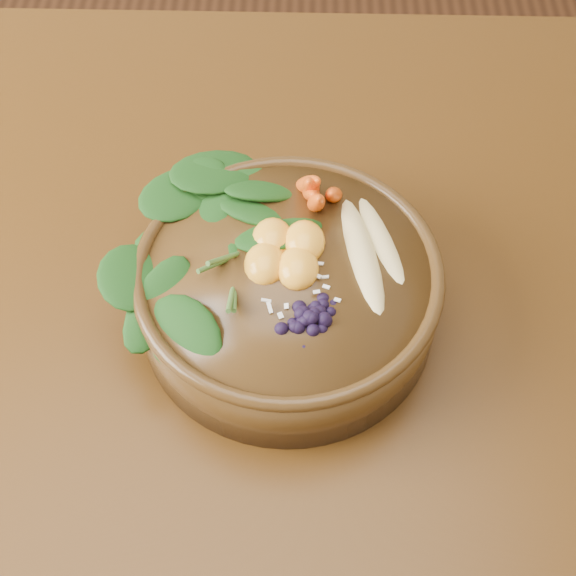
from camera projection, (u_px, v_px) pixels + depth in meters
name	position (u px, v px, depth m)	size (l,w,h in m)	color
ground	(188.00, 492.00, 1.53)	(4.00, 4.00, 0.00)	#381E0F
dining_table	(134.00, 295.00, 1.00)	(1.60, 0.90, 0.75)	#331C0C
stoneware_bowl	(288.00, 294.00, 0.84)	(0.31, 0.31, 0.08)	#442D12
kale_heap	(225.00, 217.00, 0.81)	(0.20, 0.18, 0.05)	#174712
carrot_cluster	(318.00, 169.00, 0.82)	(0.06, 0.06, 0.09)	#FF5C18
banana_halves	(373.00, 238.00, 0.81)	(0.09, 0.18, 0.03)	#E0CC84
mandarin_cluster	(285.00, 244.00, 0.80)	(0.09, 0.10, 0.03)	#FCA627
blueberry_pile	(310.00, 308.00, 0.75)	(0.14, 0.11, 0.04)	black
coconut_flakes	(296.00, 283.00, 0.79)	(0.10, 0.08, 0.01)	white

